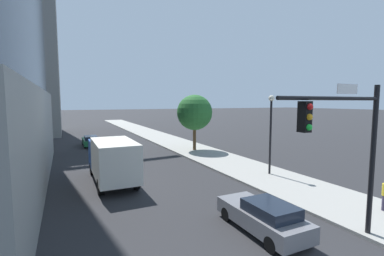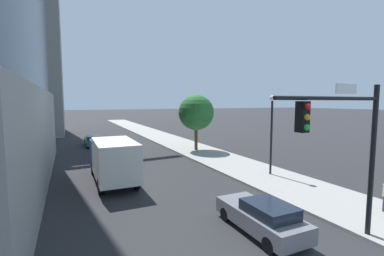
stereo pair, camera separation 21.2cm
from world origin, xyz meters
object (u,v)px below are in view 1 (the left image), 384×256
construction_building (1,22)px  box_truck (112,158)px  traffic_light_pole (346,135)px  car_gray (263,216)px  street_lamp (271,123)px  car_green (90,141)px  street_tree (195,113)px

construction_building → box_truck: bearing=-71.8°
traffic_light_pole → car_gray: 4.67m
street_lamp → car_green: bearing=118.6°
construction_building → car_green: bearing=-56.9°
car_gray → box_truck: bearing=114.5°
construction_building → street_tree: bearing=-50.1°
construction_building → street_tree: construction_building is taller
car_gray → traffic_light_pole: bearing=-47.4°
construction_building → street_lamp: (22.30, -37.54, -14.21)m
car_gray → box_truck: size_ratio=0.61×
car_green → box_truck: bearing=-90.0°
construction_building → car_green: construction_building is taller
construction_building → car_gray: 50.24m
traffic_light_pole → car_green: 30.19m
street_lamp → box_truck: (-11.04, 3.37, -2.29)m
car_green → car_gray: (4.63, -27.06, 0.01)m
car_green → construction_building: bearing=123.1°
box_truck → traffic_light_pole: bearing=-61.8°
construction_building → box_truck: size_ratio=5.62×
traffic_light_pole → box_truck: traffic_light_pole is taller
traffic_light_pole → car_gray: size_ratio=1.38×
car_green → box_truck: (-0.00, -16.89, 1.02)m
street_lamp → car_green: size_ratio=1.29×
car_gray → car_green: bearing=99.7°
traffic_light_pole → car_gray: (-2.00, 2.17, -3.63)m
construction_building → street_lamp: 45.92m
street_lamp → box_truck: size_ratio=0.82×
car_gray → box_truck: box_truck is taller
traffic_light_pole → street_lamp: bearing=63.8°
street_lamp → box_truck: 11.77m
street_lamp → car_green: 23.31m
traffic_light_pole → box_truck: size_ratio=0.84×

